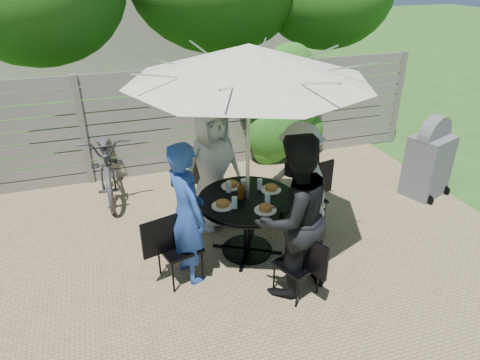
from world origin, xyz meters
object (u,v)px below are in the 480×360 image
object	(u,v)px
person_front	(292,218)
bbq_grill	(429,160)
chair_left	(179,260)
chair_front	(297,276)
umbrella	(249,62)
glass_right	(260,184)
chair_back	(209,203)
glass_back	(229,187)
plate_back	(231,185)
plate_front	(265,209)
person_right	(299,181)
syrup_jug	(241,192)
person_left	(187,214)
coffee_cup	(244,185)
plate_left	(222,205)
glass_left	(234,203)
bicycle	(108,160)
chair_right	(304,211)
patio_table	(247,215)
glass_front	(267,199)
plate_right	(271,188)
person_back	(212,168)

from	to	relation	value
person_front	bbq_grill	world-z (taller)	person_front
chair_left	chair_front	xyz separation A→B (m)	(1.19, -0.67, -0.02)
umbrella	glass_right	distance (m)	1.58
chair_back	glass_right	xyz separation A→B (m)	(0.48, -0.76, 0.61)
chair_left	glass_back	bearing A→B (deg)	17.29
chair_back	plate_back	xyz separation A→B (m)	(0.16, -0.58, 0.56)
chair_front	plate_front	bearing A→B (deg)	-6.70
person_right	glass_right	distance (m)	0.58
syrup_jug	person_left	bearing A→B (deg)	-160.55
chair_left	coffee_cup	size ratio (longest dim) A/B	7.52
plate_left	glass_left	xyz separation A→B (m)	(0.13, -0.07, 0.05)
glass_left	bbq_grill	size ratio (longest dim) A/B	0.11
bicycle	person_right	bearing A→B (deg)	-40.29
chair_front	coffee_cup	world-z (taller)	coffee_cup
chair_front	person_front	xyz separation A→B (m)	(-0.04, 0.13, 0.70)
bbq_grill	chair_right	bearing A→B (deg)	167.37
plate_back	glass_back	world-z (taller)	glass_back
umbrella	plate_left	xyz separation A→B (m)	(-0.35, -0.10, -1.61)
patio_table	person_right	bearing A→B (deg)	15.73
person_left	glass_front	bearing A→B (deg)	-105.52
chair_back	glass_back	xyz separation A→B (m)	(0.09, -0.71, 0.61)
chair_back	person_left	distance (m)	1.41
glass_back	bicycle	distance (m)	2.51
person_left	plate_right	xyz separation A→B (m)	(1.15, 0.32, -0.04)
chair_front	bicycle	xyz separation A→B (m)	(-1.83, 3.21, 0.30)
chair_right	chair_front	bearing A→B (deg)	48.29
patio_table	bbq_grill	world-z (taller)	bbq_grill
coffee_cup	syrup_jug	bearing A→B (deg)	-117.53
person_back	plate_left	bearing A→B (deg)	-113.45
chair_left	person_left	world-z (taller)	person_left
plate_right	bicycle	world-z (taller)	bicycle
chair_back	person_front	world-z (taller)	person_front
umbrella	person_right	xyz separation A→B (m)	(0.80, 0.23, -1.63)
plate_front	syrup_jug	bearing A→B (deg)	114.06
chair_front	bicycle	world-z (taller)	bicycle
person_front	bicycle	xyz separation A→B (m)	(-1.79, 3.08, -0.40)
chair_right	person_front	bearing A→B (deg)	43.96
glass_front	bicycle	bearing A→B (deg)	124.79
person_right	chair_left	bearing A→B (deg)	-90.00
bbq_grill	plate_back	bearing A→B (deg)	163.48
chair_right	bbq_grill	xyz separation A→B (m)	(2.28, 0.32, 0.31)
coffee_cup	plate_left	bearing A→B (deg)	-138.71
patio_table	plate_left	bearing A→B (deg)	-164.27
patio_table	plate_left	world-z (taller)	plate_left
glass_front	glass_right	world-z (taller)	same
person_left	person_right	xyz separation A→B (m)	(1.60, 0.45, -0.06)
chair_front	syrup_jug	bearing A→B (deg)	-3.38
patio_table	chair_right	bearing A→B (deg)	15.68
coffee_cup	bbq_grill	bearing A→B (deg)	6.09
chair_front	plate_right	distance (m)	1.18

